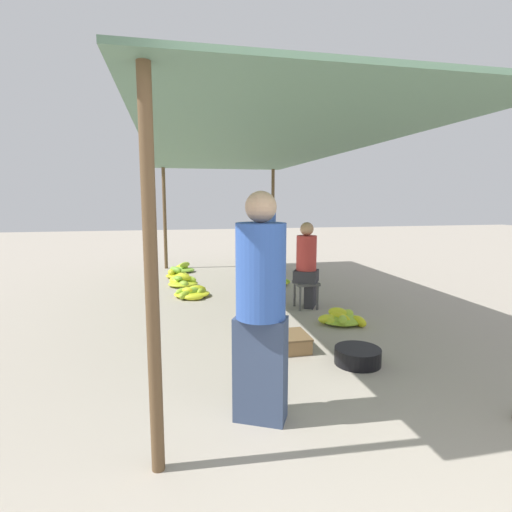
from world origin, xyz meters
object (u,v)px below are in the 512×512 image
object	(u,v)px
basin_black	(358,356)
banana_pile_left_0	(181,282)
stool	(306,287)
banana_pile_right_0	(341,319)
vendor_seated	(307,264)
crate_near	(288,342)
vendor_foreground	(261,305)
banana_pile_right_1	(276,281)
banana_pile_left_1	(177,274)
banana_pile_left_2	(192,293)
shopper_walking_mid	(265,245)
banana_pile_left_3	(182,269)
banana_pile_right_2	(270,271)

from	to	relation	value
basin_black	banana_pile_left_0	size ratio (longest dim) A/B	0.81
stool	banana_pile_right_0	bearing A→B (deg)	-75.60
vendor_seated	banana_pile_left_0	size ratio (longest dim) A/B	2.29
stool	crate_near	distance (m)	1.76
vendor_foreground	basin_black	xyz separation A→B (m)	(1.18, 0.78, -0.80)
vendor_seated	banana_pile_right_1	distance (m)	1.78
banana_pile_left_1	banana_pile_right_1	size ratio (longest dim) A/B	0.90
banana_pile_left_0	banana_pile_left_2	bearing A→B (deg)	-80.61
banana_pile_left_0	banana_pile_left_1	size ratio (longest dim) A/B	1.12
banana_pile_left_1	banana_pile_right_0	distance (m)	4.16
banana_pile_left_0	vendor_foreground	bearing A→B (deg)	-84.77
vendor_seated	banana_pile_right_1	world-z (taller)	vendor_seated
vendor_foreground	shopper_walking_mid	xyz separation A→B (m)	(0.91, 3.67, -0.00)
stool	shopper_walking_mid	bearing A→B (deg)	119.09
stool	banana_pile_left_2	xyz separation A→B (m)	(-1.65, 1.05, -0.25)
shopper_walking_mid	banana_pile_left_1	bearing A→B (deg)	125.45
banana_pile_left_2	banana_pile_left_3	distance (m)	2.46
basin_black	crate_near	xyz separation A→B (m)	(-0.58, 0.52, 0.01)
vendor_foreground	banana_pile_right_2	size ratio (longest dim) A/B	2.96
stool	banana_pile_right_2	size ratio (longest dim) A/B	0.71
vendor_seated	banana_pile_left_3	size ratio (longest dim) A/B	2.23
shopper_walking_mid	banana_pile_left_0	bearing A→B (deg)	139.47
banana_pile_left_0	crate_near	bearing A→B (deg)	-73.54
banana_pile_left_0	banana_pile_right_2	size ratio (longest dim) A/B	0.99
basin_black	banana_pile_right_0	distance (m)	1.32
stool	banana_pile_left_1	distance (m)	3.35
stool	banana_pile_right_0	distance (m)	0.89
crate_near	basin_black	bearing A→B (deg)	-41.73
banana_pile_left_2	banana_pile_right_2	bearing A→B (deg)	45.47
banana_pile_left_2	banana_pile_right_0	size ratio (longest dim) A/B	0.96
stool	banana_pile_right_2	world-z (taller)	stool
basin_black	banana_pile_left_1	size ratio (longest dim) A/B	0.90
banana_pile_right_1	crate_near	bearing A→B (deg)	-102.71
vendor_foreground	banana_pile_left_1	xyz separation A→B (m)	(-0.50, 5.65, -0.80)
vendor_foreground	banana_pile_right_0	bearing A→B (deg)	52.45
basin_black	banana_pile_left_3	size ratio (longest dim) A/B	0.79
vendor_foreground	banana_pile_left_1	size ratio (longest dim) A/B	3.33
banana_pile_left_0	banana_pile_right_1	world-z (taller)	banana_pile_right_1
banana_pile_left_0	banana_pile_right_2	distance (m)	2.19
vendor_foreground	banana_pile_right_2	world-z (taller)	vendor_foreground
banana_pile_right_2	crate_near	bearing A→B (deg)	-101.73
banana_pile_left_0	stool	bearing A→B (deg)	-47.44
vendor_foreground	banana_pile_left_3	distance (m)	6.45
banana_pile_left_3	banana_pile_right_1	size ratio (longest dim) A/B	1.04
vendor_seated	shopper_walking_mid	bearing A→B (deg)	120.28
vendor_foreground	banana_pile_left_3	world-z (taller)	vendor_foreground
banana_pile_left_2	vendor_seated	bearing A→B (deg)	-32.05
banana_pile_right_1	shopper_walking_mid	distance (m)	1.26
vendor_seated	banana_pile_left_1	size ratio (longest dim) A/B	2.56
banana_pile_right_2	banana_pile_left_1	bearing A→B (deg)	-176.50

